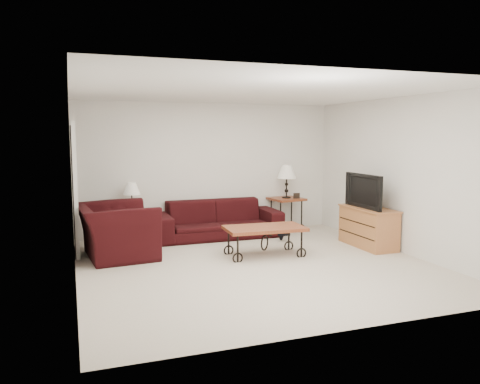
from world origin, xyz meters
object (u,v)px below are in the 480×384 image
object	(u,v)px
sofa	(218,219)
armchair	(116,231)
coffee_table	(265,241)
tv_stand	(368,227)
lamp_left	(132,197)
lamp_right	(287,182)
side_table_left	(133,227)
backpack	(281,228)
side_table_right	(286,214)
television	(368,191)

from	to	relation	value
sofa	armchair	size ratio (longest dim) A/B	1.83
coffee_table	tv_stand	distance (m)	1.90
lamp_left	lamp_right	world-z (taller)	lamp_right
armchair	tv_stand	size ratio (longest dim) A/B	1.14
lamp_right	armchair	world-z (taller)	lamp_right
side_table_left	backpack	distance (m)	2.67
coffee_table	backpack	size ratio (longest dim) A/B	2.83
tv_stand	backpack	size ratio (longest dim) A/B	2.56
side_table_left	side_table_right	xyz separation A→B (m)	(3.02, 0.00, 0.06)
lamp_left	lamp_right	distance (m)	3.02
coffee_table	backpack	world-z (taller)	coffee_table
lamp_left	lamp_right	xyz separation A→B (m)	(3.02, 0.00, 0.18)
sofa	lamp_left	distance (m)	1.61
coffee_table	television	bearing A→B (deg)	-0.47
side_table_left	backpack	xyz separation A→B (m)	(2.54, -0.82, -0.05)
lamp_left	backpack	bearing A→B (deg)	-17.84
sofa	lamp_right	bearing A→B (deg)	6.90
sofa	lamp_right	world-z (taller)	lamp_right
side_table_left	television	xyz separation A→B (m)	(3.71, -1.75, 0.69)
lamp_right	television	distance (m)	1.88
side_table_left	armchair	size ratio (longest dim) A/B	0.42
side_table_left	lamp_right	world-z (taller)	lamp_right
coffee_table	armchair	xyz separation A→B (m)	(-2.20, 0.70, 0.18)
side_table_left	lamp_left	distance (m)	0.53
coffee_table	armchair	distance (m)	2.32
sofa	armchair	world-z (taller)	armchair
sofa	side_table_left	bearing A→B (deg)	173.30
lamp_right	television	xyz separation A→B (m)	(0.70, -1.75, -0.02)
side_table_right	coffee_table	size ratio (longest dim) A/B	0.53
backpack	sofa	bearing A→B (deg)	145.47
coffee_table	tv_stand	bearing A→B (deg)	-0.46
side_table_right	television	size ratio (longest dim) A/B	0.65
tv_stand	backpack	xyz separation A→B (m)	(-1.20, 0.93, -0.12)
side_table_left	television	world-z (taller)	television
side_table_left	tv_stand	distance (m)	4.12
lamp_right	side_table_left	bearing A→B (deg)	180.00
lamp_left	armchair	size ratio (longest dim) A/B	0.42
sofa	side_table_left	distance (m)	1.54
armchair	coffee_table	bearing A→B (deg)	-113.33
side_table_right	armchair	world-z (taller)	armchair
side_table_right	television	world-z (taller)	television
side_table_left	armchair	bearing A→B (deg)	-109.71
armchair	backpack	world-z (taller)	armchair
coffee_table	lamp_left	bearing A→B (deg)	136.61
side_table_left	lamp_right	bearing A→B (deg)	0.00
lamp_left	coffee_table	distance (m)	2.59
lamp_right	television	size ratio (longest dim) A/B	0.65
sofa	side_table_right	bearing A→B (deg)	6.90
side_table_right	side_table_left	bearing A→B (deg)	180.00
side_table_left	tv_stand	xyz separation A→B (m)	(3.73, -1.75, 0.07)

